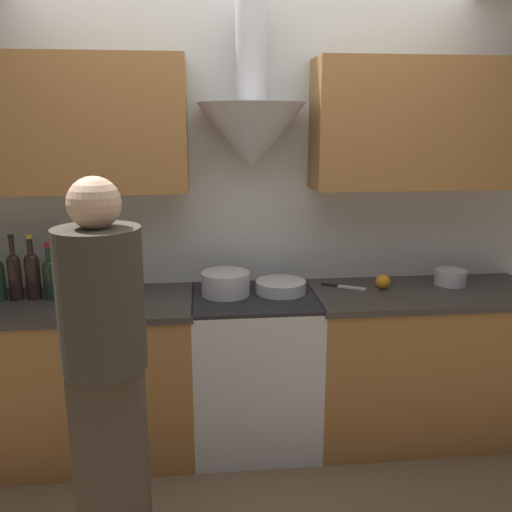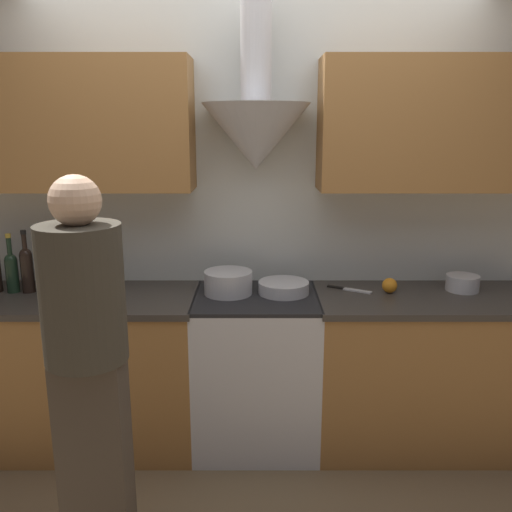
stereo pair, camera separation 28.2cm
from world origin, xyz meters
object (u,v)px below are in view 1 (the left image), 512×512
at_px(stock_pot, 226,283).
at_px(orange_fruit, 383,282).
at_px(wine_bottle_4, 33,273).
at_px(mixing_bowl, 281,287).
at_px(wine_bottle_5, 50,276).
at_px(saucepan, 450,277).
at_px(person_foreground_left, 106,370).
at_px(wine_bottle_3, 15,274).
at_px(wine_bottle_6, 70,275).
at_px(stove_range, 254,369).

bearing_deg(stock_pot, orange_fruit, 1.02).
xyz_separation_m(wine_bottle_4, mixing_bowl, (1.34, -0.03, -0.11)).
bearing_deg(wine_bottle_4, wine_bottle_5, -5.77).
xyz_separation_m(wine_bottle_5, saucepan, (2.26, 0.03, -0.08)).
height_order(wine_bottle_4, person_foreground_left, person_foreground_left).
bearing_deg(person_foreground_left, saucepan, 28.90).
relative_size(wine_bottle_3, person_foreground_left, 0.22).
bearing_deg(wine_bottle_6, stock_pot, -2.54).
height_order(wine_bottle_3, stock_pot, wine_bottle_3).
bearing_deg(wine_bottle_5, wine_bottle_6, 6.29).
height_order(wine_bottle_6, stock_pot, wine_bottle_6).
distance_m(stock_pot, mixing_bowl, 0.31).
bearing_deg(saucepan, wine_bottle_3, -179.31).
bearing_deg(stock_pot, saucepan, 2.46).
xyz_separation_m(wine_bottle_6, saucepan, (2.17, 0.02, -0.08)).
height_order(orange_fruit, person_foreground_left, person_foreground_left).
bearing_deg(wine_bottle_5, stock_pot, -1.62).
distance_m(wine_bottle_3, wine_bottle_6, 0.28).
relative_size(mixing_bowl, person_foreground_left, 0.17).
xyz_separation_m(wine_bottle_4, saucepan, (2.36, 0.02, -0.10)).
distance_m(mixing_bowl, saucepan, 1.02).
height_order(wine_bottle_4, wine_bottle_5, wine_bottle_4).
bearing_deg(wine_bottle_6, wine_bottle_3, -178.04).
bearing_deg(wine_bottle_3, stock_pot, -1.41).
xyz_separation_m(stock_pot, mixing_bowl, (0.31, 0.00, -0.03)).
xyz_separation_m(stove_range, wine_bottle_4, (-1.19, 0.08, 0.58)).
xyz_separation_m(wine_bottle_4, person_foreground_left, (0.54, -0.98, -0.12)).
bearing_deg(stock_pot, wine_bottle_6, 177.46).
xyz_separation_m(wine_bottle_6, orange_fruit, (1.74, -0.02, -0.09)).
bearing_deg(orange_fruit, saucepan, 5.52).
height_order(wine_bottle_3, orange_fruit, wine_bottle_3).
xyz_separation_m(stove_range, wine_bottle_5, (-1.09, 0.07, 0.56)).
bearing_deg(person_foreground_left, mixing_bowl, 49.82).
bearing_deg(mixing_bowl, wine_bottle_6, 178.36).
bearing_deg(wine_bottle_6, wine_bottle_5, -173.71).
distance_m(stock_pot, person_foreground_left, 1.07).
xyz_separation_m(mixing_bowl, orange_fruit, (0.59, 0.01, 0.01)).
height_order(stock_pot, person_foreground_left, person_foreground_left).
relative_size(mixing_bowl, orange_fruit, 3.36).
height_order(stove_range, stock_pot, stock_pot).
bearing_deg(wine_bottle_3, orange_fruit, -0.33).
distance_m(stove_range, mixing_bowl, 0.50).
distance_m(mixing_bowl, person_foreground_left, 1.25).
height_order(wine_bottle_5, orange_fruit, wine_bottle_5).
height_order(wine_bottle_3, mixing_bowl, wine_bottle_3).
distance_m(wine_bottle_6, person_foreground_left, 1.05).
height_order(stove_range, wine_bottle_5, wine_bottle_5).
height_order(wine_bottle_4, saucepan, wine_bottle_4).
bearing_deg(wine_bottle_6, wine_bottle_4, -179.60).
bearing_deg(person_foreground_left, stock_pot, 62.39).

